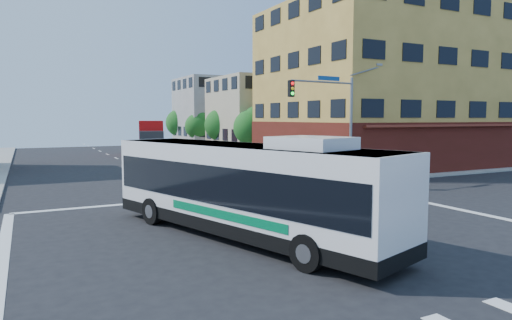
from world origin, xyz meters
name	(u,v)px	position (x,y,z in m)	size (l,w,h in m)	color
ground	(301,238)	(0.00, 0.00, 0.00)	(120.00, 120.00, 0.00)	black
sidewalk_ne	(378,149)	(35.00, 35.00, 0.07)	(50.00, 50.00, 0.15)	gray
corner_building_ne	(378,101)	(19.99, 18.48, 5.89)	(18.10, 15.44, 14.00)	gold
building_east_near	(268,117)	(16.98, 33.98, 4.51)	(12.06, 10.06, 9.00)	tan
building_east_far	(222,113)	(16.98, 47.98, 5.01)	(12.06, 10.06, 10.00)	#9D9C98
signal_mast_ne	(332,108)	(9.08, 10.62, 4.98)	(7.91, 1.13, 8.07)	slate
street_tree_a	(252,125)	(11.90, 27.92, 3.59)	(3.60, 3.60, 5.53)	#342013
street_tree_b	(222,123)	(11.90, 35.92, 3.75)	(3.80, 3.80, 5.79)	#342013
street_tree_c	(198,125)	(11.90, 43.92, 3.46)	(3.40, 3.40, 5.29)	#342013
street_tree_d	(180,121)	(11.90, 51.92, 3.88)	(4.00, 4.00, 6.03)	#342013
transit_bus	(243,187)	(-1.80, 1.10, 1.83)	(6.38, 12.86, 3.74)	black
box_truck	(151,138)	(4.47, 39.60, 1.94)	(4.50, 9.25, 4.01)	#26272C
parked_car	(207,158)	(6.26, 25.88, 0.66)	(1.57, 3.90, 1.33)	#BA8D40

